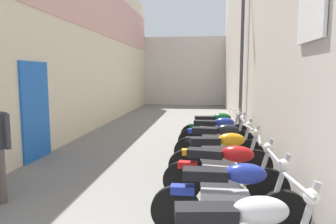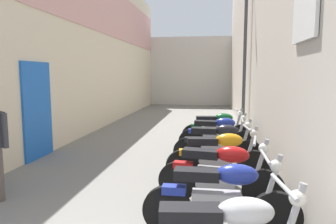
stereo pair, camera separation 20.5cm
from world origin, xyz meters
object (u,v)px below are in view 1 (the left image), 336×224
motorcycle_seventh (215,128)px  motorcycle_fifth (219,143)px  street_lamp (239,39)px  motorcycle_second (230,196)px  motorcycle_fourth (221,155)px  motorcycle_third (225,172)px  motorcycle_sixth (217,134)px

motorcycle_seventh → motorcycle_fifth: bearing=-90.0°
motorcycle_seventh → street_lamp: bearing=62.5°
motorcycle_second → motorcycle_fifth: 2.82m
motorcycle_fourth → motorcycle_second: bearing=-90.0°
motorcycle_fifth → street_lamp: 4.10m
motorcycle_third → motorcycle_sixth: 2.90m
motorcycle_third → motorcycle_seventh: (0.00, 3.73, 0.00)m
motorcycle_sixth → motorcycle_seventh: size_ratio=1.00×
motorcycle_sixth → motorcycle_seventh: (-0.00, 0.83, 0.00)m
motorcycle_fourth → motorcycle_seventh: (-0.00, 2.80, 0.00)m
motorcycle_second → street_lamp: street_lamp is taller
motorcycle_second → motorcycle_fifth: (-0.00, 2.82, 0.00)m
motorcycle_third → motorcycle_seventh: same height
motorcycle_fifth → motorcycle_seventh: bearing=90.0°
motorcycle_third → motorcycle_fourth: bearing=90.0°
street_lamp → motorcycle_sixth: bearing=-107.9°
motorcycle_second → motorcycle_fifth: bearing=90.0°
motorcycle_fifth → motorcycle_seventh: same height
motorcycle_fifth → motorcycle_sixth: 1.00m
motorcycle_third → motorcycle_fifth: same height
motorcycle_third → motorcycle_fifth: bearing=90.0°
motorcycle_sixth → street_lamp: 3.38m
motorcycle_third → motorcycle_fourth: (0.00, 0.93, 0.00)m
motorcycle_second → motorcycle_seventh: 4.65m
motorcycle_fourth → street_lamp: 4.89m
motorcycle_second → motorcycle_sixth: (-0.00, 3.82, 0.00)m
motorcycle_fourth → motorcycle_seventh: size_ratio=1.00×
motorcycle_fifth → motorcycle_sixth: (0.00, 1.00, 0.00)m
motorcycle_fourth → motorcycle_sixth: (0.00, 1.97, 0.00)m
motorcycle_third → motorcycle_fourth: size_ratio=1.00×
motorcycle_fifth → motorcycle_sixth: bearing=90.0°
motorcycle_third → motorcycle_fifth: size_ratio=0.99×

